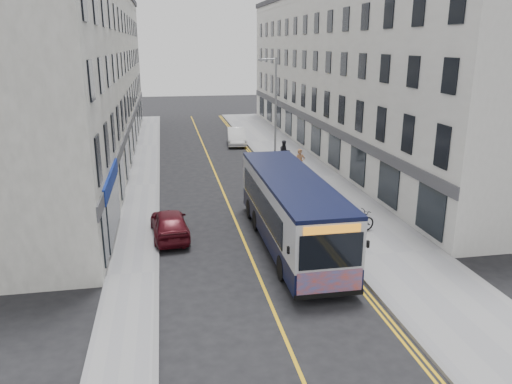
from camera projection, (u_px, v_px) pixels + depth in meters
name	position (u px, v px, depth m)	size (l,w,h in m)	color
ground	(250.00, 254.00, 21.92)	(140.00, 140.00, 0.00)	black
pavement_east	(310.00, 177.00, 34.30)	(4.50, 64.00, 0.12)	gray
pavement_west	(143.00, 186.00, 32.34)	(2.00, 64.00, 0.12)	gray
kerb_east	(278.00, 179.00, 33.90)	(0.18, 64.00, 0.13)	slate
kerb_west	(158.00, 185.00, 32.51)	(0.18, 64.00, 0.13)	slate
road_centre_line	(219.00, 183.00, 33.23)	(0.12, 64.00, 0.01)	gold
road_dbl_yellow_inner	(271.00, 180.00, 33.84)	(0.10, 64.00, 0.01)	gold
road_dbl_yellow_outer	(274.00, 180.00, 33.88)	(0.10, 64.00, 0.01)	gold
terrace_east	(342.00, 73.00, 41.85)	(6.00, 46.00, 13.00)	white
terrace_west	(88.00, 76.00, 38.29)	(6.00, 46.00, 13.00)	silver
streetlamp	(274.00, 111.00, 34.58)	(1.32, 0.18, 8.00)	gray
city_bus	(291.00, 209.00, 22.41)	(2.61, 11.17, 3.25)	black
bicycle	(356.00, 222.00, 23.99)	(0.71, 2.05, 1.08)	black
pedestrian_near	(300.00, 163.00, 34.14)	(0.69, 0.46, 1.90)	#946443
pedestrian_far	(284.00, 152.00, 37.60)	(0.88, 0.69, 1.82)	black
car_white	(237.00, 136.00, 45.53)	(1.60, 4.58, 1.51)	white
car_maroon	(170.00, 223.00, 23.68)	(1.66, 4.12, 1.40)	#4A0C14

